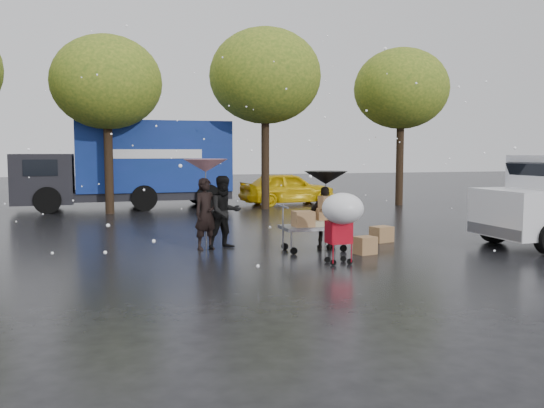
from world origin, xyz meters
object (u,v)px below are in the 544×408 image
object	(u,v)px
person_pink	(206,214)
shopping_cart	(342,213)
person_black	(325,218)
vendor_cart	(317,219)
blue_truck	(133,165)
yellow_taxi	(287,188)

from	to	relation	value
person_pink	shopping_cart	size ratio (longest dim) A/B	1.14
person_pink	person_black	world-z (taller)	person_pink
person_pink	vendor_cart	xyz separation A→B (m)	(2.42, -0.93, -0.11)
vendor_cart	blue_truck	bearing A→B (deg)	106.63
yellow_taxi	person_pink	bearing A→B (deg)	146.93
shopping_cart	person_black	bearing A→B (deg)	78.08
yellow_taxi	shopping_cart	bearing A→B (deg)	160.92
person_black	blue_truck	distance (m)	12.08
person_black	yellow_taxi	bearing A→B (deg)	-88.04
shopping_cart	blue_truck	bearing A→B (deg)	103.95
person_pink	shopping_cart	xyz separation A→B (m)	(2.27, -2.66, 0.23)
shopping_cart	yellow_taxi	world-z (taller)	shopping_cart
person_black	shopping_cart	distance (m)	1.86
shopping_cart	yellow_taxi	bearing A→B (deg)	76.19
person_black	blue_truck	xyz separation A→B (m)	(-3.67, 11.47, 1.02)
person_black	shopping_cart	xyz separation A→B (m)	(-0.38, -1.79, 0.32)
shopping_cart	person_pink	bearing A→B (deg)	130.46
blue_truck	yellow_taxi	size ratio (longest dim) A/B	2.01
yellow_taxi	blue_truck	bearing A→B (deg)	82.84
vendor_cart	yellow_taxi	xyz separation A→B (m)	(3.05, 11.32, -0.02)
blue_truck	shopping_cart	bearing A→B (deg)	-76.05
person_pink	yellow_taxi	bearing A→B (deg)	39.64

